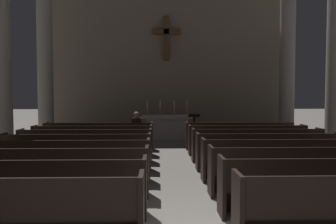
% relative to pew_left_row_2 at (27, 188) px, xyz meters
% --- Properties ---
extents(pew_left_row_2, '(3.72, 0.50, 0.95)m').
position_rel_pew_left_row_2_xyz_m(pew_left_row_2, '(0.00, 0.00, 0.00)').
color(pew_left_row_2, black).
rests_on(pew_left_row_2, ground).
extents(pew_left_row_3, '(3.72, 0.50, 0.95)m').
position_rel_pew_left_row_2_xyz_m(pew_left_row_3, '(0.00, 1.13, 0.00)').
color(pew_left_row_3, black).
rests_on(pew_left_row_3, ground).
extents(pew_left_row_4, '(3.72, 0.50, 0.95)m').
position_rel_pew_left_row_2_xyz_m(pew_left_row_4, '(0.00, 2.26, 0.00)').
color(pew_left_row_4, black).
rests_on(pew_left_row_4, ground).
extents(pew_left_row_5, '(3.72, 0.50, 0.95)m').
position_rel_pew_left_row_2_xyz_m(pew_left_row_5, '(0.00, 3.38, 0.00)').
color(pew_left_row_5, black).
rests_on(pew_left_row_5, ground).
extents(pew_left_row_6, '(3.72, 0.50, 0.95)m').
position_rel_pew_left_row_2_xyz_m(pew_left_row_6, '(0.00, 4.51, 0.00)').
color(pew_left_row_6, black).
rests_on(pew_left_row_6, ground).
extents(pew_left_row_7, '(3.72, 0.50, 0.95)m').
position_rel_pew_left_row_2_xyz_m(pew_left_row_7, '(0.00, 5.64, 0.00)').
color(pew_left_row_7, black).
rests_on(pew_left_row_7, ground).
extents(pew_left_row_8, '(3.72, 0.50, 0.95)m').
position_rel_pew_left_row_2_xyz_m(pew_left_row_8, '(0.00, 6.77, 0.00)').
color(pew_left_row_8, black).
rests_on(pew_left_row_8, ground).
extents(pew_right_row_2, '(3.72, 0.50, 0.95)m').
position_rel_pew_left_row_2_xyz_m(pew_right_row_2, '(4.88, 0.00, 0.00)').
color(pew_right_row_2, black).
rests_on(pew_right_row_2, ground).
extents(pew_right_row_3, '(3.72, 0.50, 0.95)m').
position_rel_pew_left_row_2_xyz_m(pew_right_row_3, '(4.88, 1.13, 0.00)').
color(pew_right_row_3, black).
rests_on(pew_right_row_3, ground).
extents(pew_right_row_4, '(3.72, 0.50, 0.95)m').
position_rel_pew_left_row_2_xyz_m(pew_right_row_4, '(4.88, 2.26, 0.00)').
color(pew_right_row_4, black).
rests_on(pew_right_row_4, ground).
extents(pew_right_row_5, '(3.72, 0.50, 0.95)m').
position_rel_pew_left_row_2_xyz_m(pew_right_row_5, '(4.88, 3.38, 0.00)').
color(pew_right_row_5, black).
rests_on(pew_right_row_5, ground).
extents(pew_right_row_6, '(3.72, 0.50, 0.95)m').
position_rel_pew_left_row_2_xyz_m(pew_right_row_6, '(4.88, 4.51, 0.00)').
color(pew_right_row_6, black).
rests_on(pew_right_row_6, ground).
extents(pew_right_row_7, '(3.72, 0.50, 0.95)m').
position_rel_pew_left_row_2_xyz_m(pew_right_row_7, '(4.88, 5.64, 0.00)').
color(pew_right_row_7, black).
rests_on(pew_right_row_7, ground).
extents(pew_right_row_8, '(3.72, 0.50, 0.95)m').
position_rel_pew_left_row_2_xyz_m(pew_right_row_8, '(4.88, 6.77, 0.00)').
color(pew_right_row_8, black).
rests_on(pew_right_row_8, ground).
extents(column_left_second, '(0.94, 0.94, 7.18)m').
position_rel_pew_left_row_2_xyz_m(column_left_second, '(-2.60, 5.16, 3.03)').
color(column_left_second, '#9E998E').
rests_on(column_left_second, ground).
extents(column_left_third, '(0.94, 0.94, 7.18)m').
position_rel_pew_left_row_2_xyz_m(column_left_third, '(-2.60, 9.33, 3.03)').
color(column_left_third, '#9E998E').
rests_on(column_left_third, ground).
extents(column_right_third, '(0.94, 0.94, 7.18)m').
position_rel_pew_left_row_2_xyz_m(column_right_third, '(7.48, 9.33, 3.03)').
color(column_right_third, '#9E998E').
rests_on(column_right_third, ground).
extents(altar, '(2.20, 0.90, 1.01)m').
position_rel_pew_left_row_2_xyz_m(altar, '(2.44, 9.64, 0.06)').
color(altar, '#BCB7AD').
rests_on(altar, ground).
extents(candlestick_outer_left, '(0.16, 0.16, 0.63)m').
position_rel_pew_left_row_2_xyz_m(candlestick_outer_left, '(1.59, 9.64, 0.73)').
color(candlestick_outer_left, '#B79338').
rests_on(candlestick_outer_left, altar).
extents(candlestick_inner_left, '(0.16, 0.16, 0.63)m').
position_rel_pew_left_row_2_xyz_m(candlestick_inner_left, '(2.14, 9.64, 0.73)').
color(candlestick_inner_left, '#B79338').
rests_on(candlestick_inner_left, altar).
extents(candlestick_inner_right, '(0.16, 0.16, 0.63)m').
position_rel_pew_left_row_2_xyz_m(candlestick_inner_right, '(2.74, 9.64, 0.73)').
color(candlestick_inner_right, '#B79338').
rests_on(candlestick_inner_right, altar).
extents(candlestick_outer_right, '(0.16, 0.16, 0.63)m').
position_rel_pew_left_row_2_xyz_m(candlestick_outer_right, '(3.29, 9.64, 0.73)').
color(candlestick_outer_right, '#B79338').
rests_on(candlestick_outer_right, altar).
extents(apse_with_cross, '(11.09, 0.49, 8.20)m').
position_rel_pew_left_row_2_xyz_m(apse_with_cross, '(2.44, 11.41, 3.63)').
color(apse_with_cross, gray).
rests_on(apse_with_cross, ground).
extents(lectern, '(0.44, 0.36, 1.15)m').
position_rel_pew_left_row_2_xyz_m(lectern, '(3.48, 8.44, 0.07)').
color(lectern, black).
rests_on(lectern, ground).
extents(lone_worshipper, '(0.32, 0.43, 1.32)m').
position_rel_pew_left_row_2_xyz_m(lone_worshipper, '(1.30, 6.81, 0.22)').
color(lone_worshipper, '#26262B').
rests_on(lone_worshipper, ground).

